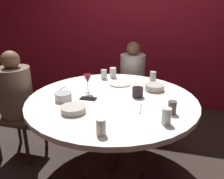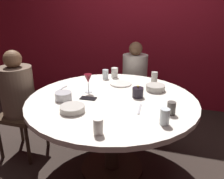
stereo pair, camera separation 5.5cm
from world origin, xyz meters
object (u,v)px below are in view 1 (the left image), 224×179
(bowl_serving_large, at_px, (63,97))
(cup_by_right_diner, at_px, (101,127))
(wine_glass, at_px, (88,79))
(bowl_small_white, at_px, (73,109))
(cell_phone, at_px, (88,99))
(seated_diner_left, at_px, (16,94))
(cup_beside_wine, at_px, (153,77))
(dining_table, at_px, (112,112))
(cup_near_candle, at_px, (113,73))
(cup_by_left_diner, at_px, (172,107))
(seated_diner_back, at_px, (132,74))
(dinner_plate, at_px, (120,84))
(cup_center_front, at_px, (104,74))
(cup_far_edge, at_px, (166,116))
(bowl_salad_center, at_px, (154,87))
(candle_holder, at_px, (138,92))

(bowl_serving_large, distance_m, cup_by_right_diner, 0.65)
(wine_glass, height_order, bowl_small_white, wine_glass)
(cell_phone, bearing_deg, wine_glass, -160.80)
(seated_diner_left, bearing_deg, bowl_small_white, -24.05)
(cell_phone, relative_size, cup_beside_wine, 1.24)
(dining_table, bearing_deg, cup_near_candle, 103.88)
(bowl_small_white, bearing_deg, cup_by_left_diner, 13.01)
(dining_table, height_order, cup_by_left_diner, cup_by_left_diner)
(cell_phone, distance_m, bowl_serving_large, 0.21)
(cup_by_right_diner, bearing_deg, seated_diner_back, 92.99)
(cup_near_candle, relative_size, cup_by_right_diner, 1.02)
(dinner_plate, relative_size, cup_center_front, 2.20)
(cup_by_right_diner, bearing_deg, dining_table, 98.19)
(seated_diner_back, bearing_deg, cup_by_left_diner, 22.84)
(cup_center_front, bearing_deg, dinner_plate, -33.42)
(cup_by_left_diner, xyz_separation_m, cup_by_right_diner, (-0.43, -0.42, 0.00))
(seated_diner_back, bearing_deg, cell_phone, -9.87)
(cup_far_edge, bearing_deg, seated_diner_left, 166.73)
(bowl_salad_center, relative_size, cup_far_edge, 1.58)
(cup_by_left_diner, bearing_deg, bowl_salad_center, 109.82)
(cup_by_left_diner, bearing_deg, cup_far_edge, -101.90)
(dining_table, bearing_deg, cell_phone, -159.11)
(dinner_plate, height_order, cup_beside_wine, cup_beside_wine)
(cup_near_candle, distance_m, cup_by_left_diner, 1.01)
(seated_diner_back, xyz_separation_m, dinner_plate, (-0.02, -0.66, 0.08))
(bowl_serving_large, xyz_separation_m, cup_by_left_diner, (0.90, -0.02, 0.02))
(cup_beside_wine, bearing_deg, cup_by_right_diner, -100.91)
(candle_holder, xyz_separation_m, cup_by_right_diner, (-0.13, -0.68, 0.01))
(seated_diner_left, xyz_separation_m, bowl_small_white, (0.78, -0.35, 0.08))
(cup_beside_wine, bearing_deg, seated_diner_back, 121.02)
(dining_table, bearing_deg, cup_center_front, 113.87)
(seated_diner_left, xyz_separation_m, cell_phone, (0.80, -0.07, 0.06))
(dinner_plate, distance_m, bowl_salad_center, 0.37)
(cup_near_candle, bearing_deg, seated_diner_back, 71.91)
(cup_far_edge, bearing_deg, cup_beside_wine, 101.18)
(cup_beside_wine, bearing_deg, cup_far_edge, -78.82)
(cell_phone, distance_m, cup_beside_wine, 0.79)
(seated_diner_left, distance_m, dinner_plate, 1.04)
(seated_diner_back, distance_m, cup_far_edge, 1.47)
(bowl_serving_large, xyz_separation_m, bowl_salad_center, (0.73, 0.45, -0.01))
(cell_phone, relative_size, cup_far_edge, 1.21)
(candle_holder, relative_size, dinner_plate, 0.49)
(dinner_plate, relative_size, bowl_salad_center, 1.23)
(bowl_serving_large, distance_m, cup_far_edge, 0.89)
(cell_phone, relative_size, cup_by_right_diner, 1.31)
(seated_diner_back, bearing_deg, cup_by_right_diner, 2.99)
(seated_diner_left, bearing_deg, bowl_serving_large, -14.61)
(wine_glass, height_order, cup_by_right_diner, wine_glass)
(dining_table, distance_m, bowl_small_white, 0.44)
(bowl_serving_large, bearing_deg, candle_holder, 22.12)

